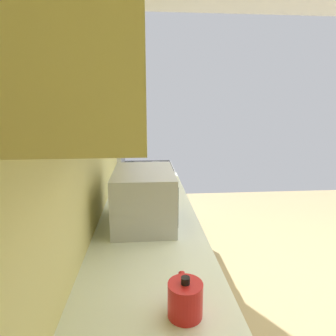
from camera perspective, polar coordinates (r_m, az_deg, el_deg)
ground_plane at (r=2.72m, az=28.77°, el=-25.28°), size 6.40×6.40×0.00m
wall_back at (r=1.80m, az=-16.14°, el=4.36°), size 4.12×0.12×2.72m
counter_run at (r=1.77m, az=-3.75°, el=-28.13°), size 3.18×0.64×0.89m
upper_cabinets at (r=1.38m, az=-11.68°, el=22.88°), size 2.01×0.30×0.63m
oven_range at (r=3.44m, az=-4.23°, el=-6.80°), size 0.63×0.63×1.07m
microwave at (r=1.74m, az=-4.79°, el=-5.79°), size 0.53×0.37×0.33m
bowl at (r=2.72m, az=-1.80°, el=-2.04°), size 0.14×0.14×0.04m
kettle at (r=1.07m, az=3.47°, el=-24.84°), size 0.17×0.12×0.15m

